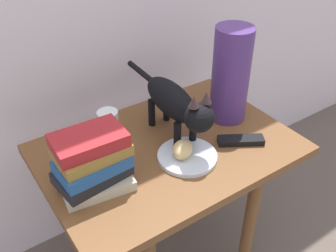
% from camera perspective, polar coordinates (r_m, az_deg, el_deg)
% --- Properties ---
extents(side_table, '(0.81, 0.56, 0.60)m').
position_cam_1_polar(side_table, '(1.31, 0.00, -6.06)').
color(side_table, brown).
rests_on(side_table, ground).
extents(plate, '(0.19, 0.19, 0.01)m').
position_cam_1_polar(plate, '(1.20, 2.86, -4.50)').
color(plate, silver).
rests_on(plate, side_table).
extents(bread_roll, '(0.10, 0.10, 0.05)m').
position_cam_1_polar(bread_roll, '(1.18, 2.25, -3.44)').
color(bread_roll, '#E0BC7A').
rests_on(bread_roll, plate).
extents(cat, '(0.10, 0.48, 0.23)m').
position_cam_1_polar(cat, '(1.21, 1.20, 3.36)').
color(cat, black).
rests_on(cat, side_table).
extents(book_stack, '(0.22, 0.16, 0.17)m').
position_cam_1_polar(book_stack, '(1.08, -11.13, -5.27)').
color(book_stack, '#BCB299').
rests_on(book_stack, side_table).
extents(green_vase, '(0.13, 0.13, 0.33)m').
position_cam_1_polar(green_vase, '(1.32, 9.25, 7.46)').
color(green_vase, '#4C2D72').
rests_on(green_vase, side_table).
extents(candle_jar, '(0.07, 0.07, 0.08)m').
position_cam_1_polar(candle_jar, '(1.30, -8.80, 0.32)').
color(candle_jar, silver).
rests_on(candle_jar, side_table).
extents(tv_remote, '(0.15, 0.12, 0.02)m').
position_cam_1_polar(tv_remote, '(1.28, 10.71, -2.09)').
color(tv_remote, black).
rests_on(tv_remote, side_table).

